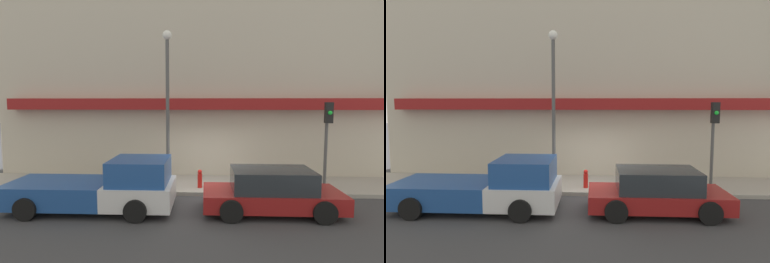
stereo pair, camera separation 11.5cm
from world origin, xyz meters
TOP-DOWN VIEW (x-y plane):
  - ground_plane at (0.00, 0.00)m, footprint 80.00×80.00m
  - sidewalk at (0.00, 1.37)m, footprint 36.00×2.73m
  - building at (0.02, 4.21)m, footprint 19.80×3.80m
  - pickup_truck at (-3.50, -1.56)m, footprint 5.35×2.21m
  - parked_car at (1.93, -1.56)m, footprint 4.34×1.99m
  - fire_hydrant at (-0.39, 0.66)m, footprint 0.18×0.18m
  - street_lamp at (-1.66, 0.71)m, footprint 0.36×0.36m
  - traffic_light at (4.54, 0.76)m, footprint 0.28×0.42m

SIDE VIEW (x-z plane):
  - ground_plane at x=0.00m, z-range 0.00..0.00m
  - sidewalk at x=0.00m, z-range 0.00..0.15m
  - fire_hydrant at x=-0.39m, z-range 0.15..0.87m
  - parked_car at x=1.93m, z-range -0.02..1.40m
  - pickup_truck at x=-3.50m, z-range -0.10..1.61m
  - traffic_light at x=4.54m, z-range 0.80..4.18m
  - street_lamp at x=-1.66m, z-range 0.86..6.99m
  - building at x=0.02m, z-range -0.01..10.44m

